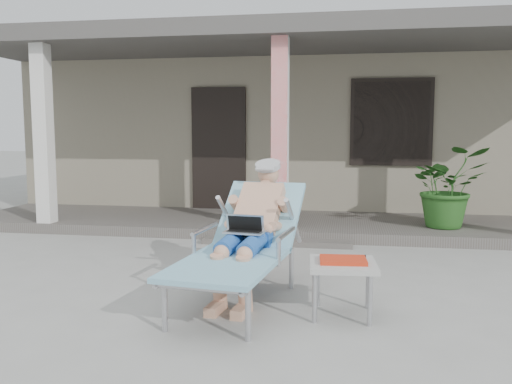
# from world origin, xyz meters

# --- Properties ---
(ground) EXTENTS (60.00, 60.00, 0.00)m
(ground) POSITION_xyz_m (0.00, 0.00, 0.00)
(ground) COLOR #9E9E99
(ground) RESTS_ON ground
(house) EXTENTS (10.40, 5.40, 3.30)m
(house) POSITION_xyz_m (0.00, 6.50, 1.67)
(house) COLOR gray
(house) RESTS_ON ground
(porch_deck) EXTENTS (10.00, 2.00, 0.15)m
(porch_deck) POSITION_xyz_m (0.00, 3.00, 0.07)
(porch_deck) COLOR #605B56
(porch_deck) RESTS_ON ground
(porch_overhang) EXTENTS (10.00, 2.30, 2.85)m
(porch_overhang) POSITION_xyz_m (0.00, 2.95, 2.79)
(porch_overhang) COLOR silver
(porch_overhang) RESTS_ON porch_deck
(porch_step) EXTENTS (2.00, 0.30, 0.07)m
(porch_step) POSITION_xyz_m (0.00, 1.85, 0.04)
(porch_step) COLOR #605B56
(porch_step) RESTS_ON ground
(lounger) EXTENTS (1.00, 2.10, 1.33)m
(lounger) POSITION_xyz_m (0.03, -0.44, 0.82)
(lounger) COLOR #B7B7BC
(lounger) RESTS_ON ground
(side_table) EXTENTS (0.58, 0.58, 0.48)m
(side_table) POSITION_xyz_m (0.90, -0.80, 0.41)
(side_table) COLOR #AAAAA6
(side_table) RESTS_ON ground
(potted_palm) EXTENTS (1.18, 1.07, 1.15)m
(potted_palm) POSITION_xyz_m (2.31, 2.74, 0.73)
(potted_palm) COLOR #26591E
(potted_palm) RESTS_ON porch_deck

